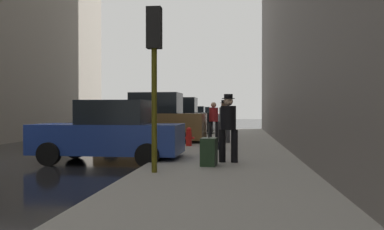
% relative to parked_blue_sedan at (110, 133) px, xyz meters
% --- Properties ---
extents(ground_plane, '(120.00, 120.00, 0.00)m').
position_rel_parked_blue_sedan_xyz_m(ground_plane, '(-2.65, -0.55, -0.85)').
color(ground_plane, black).
extents(sidewalk, '(4.00, 40.00, 0.15)m').
position_rel_parked_blue_sedan_xyz_m(sidewalk, '(3.35, -0.55, -0.77)').
color(sidewalk, gray).
rests_on(sidewalk, ground_plane).
extents(parked_blue_sedan, '(4.24, 2.13, 1.79)m').
position_rel_parked_blue_sedan_xyz_m(parked_blue_sedan, '(0.00, 0.00, 0.00)').
color(parked_blue_sedan, navy).
rests_on(parked_blue_sedan, ground_plane).
extents(parked_bronze_suv, '(4.67, 2.20, 2.25)m').
position_rel_parked_blue_sedan_xyz_m(parked_bronze_suv, '(-0.00, 6.16, 0.18)').
color(parked_bronze_suv, brown).
rests_on(parked_bronze_suv, ground_plane).
extents(parked_black_suv, '(4.63, 2.13, 2.25)m').
position_rel_parked_blue_sedan_xyz_m(parked_black_suv, '(-0.00, 13.13, 0.18)').
color(parked_black_suv, black).
rests_on(parked_black_suv, ground_plane).
extents(parked_silver_sedan, '(4.21, 2.08, 1.79)m').
position_rel_parked_blue_sedan_xyz_m(parked_silver_sedan, '(0.00, 20.35, 0.00)').
color(parked_silver_sedan, '#B7BABF').
rests_on(parked_silver_sedan, ground_plane).
extents(parked_gray_coupe, '(4.26, 2.18, 1.79)m').
position_rel_parked_blue_sedan_xyz_m(parked_gray_coupe, '(-0.00, 27.04, 0.00)').
color(parked_gray_coupe, slate).
rests_on(parked_gray_coupe, ground_plane).
extents(parked_red_hatchback, '(4.27, 2.19, 1.79)m').
position_rel_parked_blue_sedan_xyz_m(parked_red_hatchback, '(-0.00, 33.19, 0.00)').
color(parked_red_hatchback, '#B2191E').
rests_on(parked_red_hatchback, ground_plane).
extents(fire_hydrant, '(0.42, 0.22, 0.70)m').
position_rel_parked_blue_sedan_xyz_m(fire_hydrant, '(1.80, 4.13, -0.35)').
color(fire_hydrant, red).
rests_on(fire_hydrant, sidewalk).
extents(traffic_light, '(0.32, 0.32, 3.60)m').
position_rel_parked_blue_sedan_xyz_m(traffic_light, '(1.85, -2.77, 1.91)').
color(traffic_light, '#514C0F').
rests_on(traffic_light, sidewalk).
extents(pedestrian_with_fedora, '(0.52, 0.44, 1.78)m').
position_rel_parked_blue_sedan_xyz_m(pedestrian_with_fedora, '(3.42, -0.78, 0.29)').
color(pedestrian_with_fedora, black).
rests_on(pedestrian_with_fedora, sidewalk).
extents(pedestrian_with_beanie, '(0.51, 0.42, 1.78)m').
position_rel_parked_blue_sedan_xyz_m(pedestrian_with_beanie, '(3.08, 5.90, 0.29)').
color(pedestrian_with_beanie, '#333338').
rests_on(pedestrian_with_beanie, sidewalk).
extents(pedestrian_in_red_jacket, '(0.50, 0.41, 1.71)m').
position_rel_parked_blue_sedan_xyz_m(pedestrian_in_red_jacket, '(2.58, 6.97, 0.26)').
color(pedestrian_in_red_jacket, black).
rests_on(pedestrian_in_red_jacket, sidewalk).
extents(rolling_suitcase, '(0.41, 0.59, 1.04)m').
position_rel_parked_blue_sedan_xyz_m(rolling_suitcase, '(2.96, -1.51, -0.36)').
color(rolling_suitcase, black).
rests_on(rolling_suitcase, sidewalk).
extents(duffel_bag, '(0.32, 0.44, 0.28)m').
position_rel_parked_blue_sedan_xyz_m(duffel_bag, '(3.07, 2.81, -0.56)').
color(duffel_bag, black).
rests_on(duffel_bag, sidewalk).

